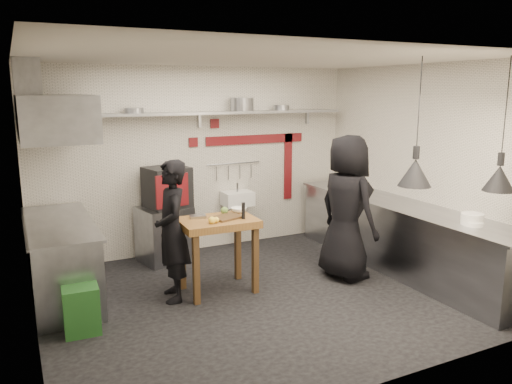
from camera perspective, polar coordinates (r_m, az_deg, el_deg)
name	(u,v)px	position (r m, az deg, el deg)	size (l,w,h in m)	color
floor	(261,296)	(6.19, 0.62, -11.76)	(5.00, 5.00, 0.00)	black
ceiling	(262,58)	(5.69, 0.68, 15.08)	(5.00, 5.00, 0.00)	beige
wall_back	(200,160)	(7.69, -6.47, 3.64)	(5.00, 0.04, 2.80)	silver
wall_front	(382,226)	(4.07, 14.19, -3.78)	(5.00, 0.04, 2.80)	silver
wall_left	(25,204)	(5.18, -24.87, -1.24)	(0.04, 4.20, 2.80)	silver
wall_right	(423,168)	(7.25, 18.59, 2.63)	(0.04, 4.20, 2.80)	silver
red_band_horiz	(256,139)	(8.01, -0.02, 6.05)	(1.70, 0.02, 0.14)	maroon
red_band_vert	(288,166)	(8.35, 3.68, 2.93)	(0.14, 0.02, 1.10)	maroon
red_tile_a	(215,124)	(7.70, -4.74, 7.80)	(0.14, 0.02, 0.14)	maroon
red_tile_b	(193,142)	(7.60, -7.17, 5.66)	(0.14, 0.02, 0.14)	maroon
back_shelf	(203,113)	(7.45, -6.12, 8.96)	(4.60, 0.34, 0.04)	gray
shelf_bracket_left	(65,123)	(7.18, -21.02, 7.37)	(0.04, 0.06, 0.24)	gray
shelf_bracket_mid	(199,119)	(7.60, -6.49, 8.25)	(0.04, 0.06, 0.24)	gray
shelf_bracket_right	(307,116)	(8.43, 5.87, 8.58)	(0.04, 0.06, 0.24)	gray
pan_far_left	(86,111)	(7.05, -18.81, 8.80)	(0.28, 0.28, 0.09)	gray
pan_mid_left	(134,110)	(7.17, -13.75, 9.04)	(0.27, 0.27, 0.07)	gray
stock_pot	(242,104)	(7.69, -1.61, 10.00)	(0.35, 0.35, 0.20)	gray
pan_right	(281,108)	(8.00, 2.92, 9.62)	(0.25, 0.25, 0.08)	gray
oven_stand	(165,234)	(7.39, -10.39, -4.73)	(0.67, 0.61, 0.80)	gray
combi_oven	(167,187)	(7.23, -10.14, 0.54)	(0.56, 0.53, 0.58)	black
oven_door	(172,191)	(6.97, -9.56, 0.14)	(0.50, 0.03, 0.46)	maroon
oven_glass	(172,191)	(6.97, -9.54, 0.15)	(0.37, 0.02, 0.34)	black
hand_sink	(237,199)	(7.83, -2.13, -0.75)	(0.46, 0.34, 0.22)	white
sink_tap	(237,187)	(7.80, -2.14, 0.54)	(0.03, 0.03, 0.14)	gray
sink_drain	(239,226)	(7.90, -1.99, -3.93)	(0.06, 0.06, 0.66)	gray
utensil_rail	(234,163)	(7.86, -2.58, 3.29)	(0.02, 0.02, 0.90)	gray
counter_right	(400,237)	(7.21, 16.11, -5.01)	(0.70, 3.80, 0.90)	gray
counter_right_top	(402,205)	(7.10, 16.32, -1.41)	(0.76, 3.90, 0.03)	gray
plate_stack	(472,219)	(6.26, 23.47, -2.84)	(0.25, 0.25, 0.13)	white
small_bowl_right	(474,224)	(6.23, 23.64, -3.32)	(0.22, 0.22, 0.05)	white
counter_left	(62,261)	(6.45, -21.33, -7.33)	(0.70, 1.90, 0.90)	gray
counter_left_top	(59,223)	(6.32, -21.64, -3.33)	(0.76, 2.00, 0.03)	gray
extractor_hood	(55,117)	(6.14, -22.03, 7.93)	(0.78, 1.60, 0.50)	gray
hood_duct	(27,81)	(6.12, -24.70, 11.47)	(0.28, 0.28, 0.50)	gray
green_bin	(81,309)	(5.55, -19.35, -12.50)	(0.35, 0.35, 0.50)	#1F5620
prep_table	(218,255)	(6.20, -4.34, -7.21)	(0.92, 0.64, 0.92)	olive
cutting_board	(227,217)	(6.09, -3.34, -2.90)	(0.36, 0.26, 0.03)	#50361D
pepper_mill	(243,211)	(6.03, -1.45, -2.16)	(0.04, 0.04, 0.20)	black
lemon_a	(212,220)	(5.85, -5.06, -3.24)	(0.09, 0.09, 0.09)	yellow
lemon_b	(216,220)	(5.88, -4.57, -3.19)	(0.07, 0.07, 0.07)	yellow
veg_ball	(224,211)	(6.26, -3.63, -2.13)	(0.10, 0.10, 0.10)	olive
steel_tray	(198,216)	(6.14, -6.68, -2.79)	(0.20, 0.13, 0.03)	gray
bowl	(239,210)	(6.36, -1.98, -2.07)	(0.20, 0.20, 0.06)	white
heat_lamp_near	(418,123)	(5.63, 18.05, 7.54)	(0.36, 0.36, 1.38)	black
heat_lamp_far	(504,125)	(5.91, 26.52, 6.86)	(0.33, 0.33, 1.42)	black
chef_left	(172,231)	(5.92, -9.57, -4.42)	(0.61, 0.40, 1.67)	black
chef_right	(347,208)	(6.60, 10.33, -1.77)	(0.93, 0.60, 1.90)	black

